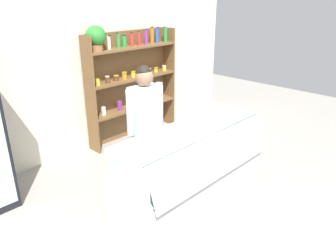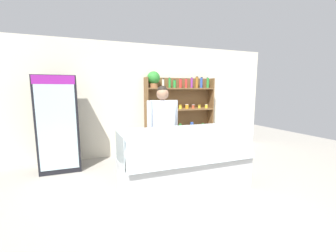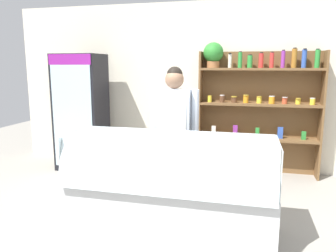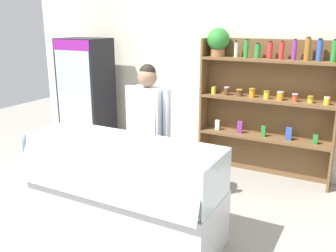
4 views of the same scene
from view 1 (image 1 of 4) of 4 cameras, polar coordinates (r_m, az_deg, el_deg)
ground_plane at (r=4.39m, az=4.50°, el=-12.38°), size 12.00×12.00×0.00m
back_wall at (r=5.53m, az=-14.22°, el=9.56°), size 6.80×0.10×2.70m
shelving_unit at (r=5.80m, az=-7.16°, el=8.91°), size 1.83×0.31×2.04m
deli_display_case at (r=4.14m, az=4.22°, el=-9.52°), size 2.07×0.78×1.01m
shop_clerk at (r=4.22m, az=-3.90°, el=1.34°), size 0.59×0.25×1.68m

